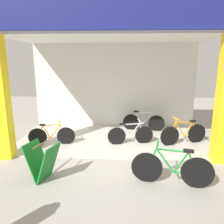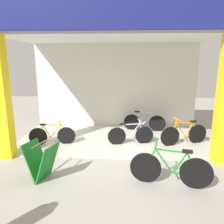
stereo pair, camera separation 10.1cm
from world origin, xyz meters
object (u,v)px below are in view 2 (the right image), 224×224
at_px(bicycle_parked_0, 171,169).
at_px(bicycle_inside_0, 130,135).
at_px(bicycle_inside_2, 144,122).
at_px(bicycle_inside_3, 52,135).
at_px(bicycle_inside_1, 184,134).
at_px(sandwich_board_sign, 42,161).

bearing_deg(bicycle_parked_0, bicycle_inside_0, 108.99).
bearing_deg(bicycle_inside_0, bicycle_inside_2, 68.66).
bearing_deg(bicycle_inside_3, bicycle_inside_1, 3.26).
distance_m(bicycle_inside_0, bicycle_inside_2, 1.55).
distance_m(bicycle_inside_1, bicycle_parked_0, 2.58).
height_order(bicycle_inside_1, sandwich_board_sign, bicycle_inside_1).
height_order(bicycle_inside_1, bicycle_parked_0, bicycle_parked_0).
bearing_deg(bicycle_inside_0, sandwich_board_sign, -132.46).
distance_m(bicycle_inside_1, bicycle_inside_2, 1.80).
bearing_deg(bicycle_inside_1, sandwich_board_sign, -148.48).
bearing_deg(bicycle_inside_3, sandwich_board_sign, -77.66).
bearing_deg(bicycle_inside_3, bicycle_parked_0, -33.12).
xyz_separation_m(bicycle_inside_0, bicycle_parked_0, (0.81, -2.34, 0.06)).
distance_m(bicycle_inside_0, bicycle_inside_1, 1.72).
height_order(bicycle_inside_0, bicycle_inside_2, bicycle_inside_2).
relative_size(bicycle_inside_1, bicycle_inside_2, 0.99).
xyz_separation_m(bicycle_inside_0, sandwich_board_sign, (-2.06, -2.25, 0.11)).
xyz_separation_m(bicycle_inside_2, sandwich_board_sign, (-2.62, -3.69, 0.09)).
bearing_deg(bicycle_inside_1, bicycle_parked_0, -110.72).
relative_size(bicycle_inside_1, sandwich_board_sign, 1.76).
bearing_deg(bicycle_parked_0, sandwich_board_sign, 178.18).
relative_size(bicycle_inside_3, sandwich_board_sign, 1.64).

